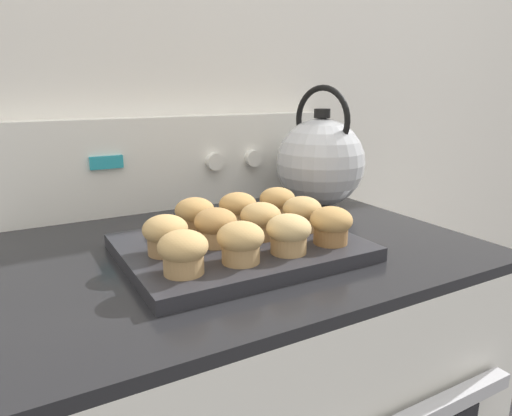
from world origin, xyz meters
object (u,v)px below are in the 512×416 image
at_px(muffin_r1_c3, 302,213).
at_px(muffin_r2_c3, 277,202).
at_px(muffin_r0_c2, 289,233).
at_px(muffin_r2_c1, 195,214).
at_px(muffin_pan, 240,247).
at_px(muffin_r0_c0, 183,251).
at_px(muffin_r0_c3, 331,225).
at_px(muffin_r1_c0, 165,234).
at_px(muffin_r1_c1, 216,226).
at_px(muffin_r1_c2, 261,220).
at_px(tea_kettle, 320,161).
at_px(muffin_r0_c1, 241,241).
at_px(muffin_r2_c2, 238,208).

height_order(muffin_r1_c3, muffin_r2_c3, same).
relative_size(muffin_r0_c2, muffin_r2_c1, 1.00).
relative_size(muffin_pan, muffin_r2_c3, 5.47).
relative_size(muffin_r0_c0, muffin_r0_c3, 1.00).
height_order(muffin_pan, muffin_r1_c0, muffin_r1_c0).
bearing_deg(muffin_r0_c2, muffin_r2_c3, 63.28).
xyz_separation_m(muffin_r1_c1, muffin_r2_c3, (0.17, 0.08, 0.00)).
relative_size(muffin_r0_c0, muffin_r0_c2, 1.00).
xyz_separation_m(muffin_r1_c0, muffin_r1_c3, (0.25, -0.00, 0.00)).
height_order(muffin_pan, muffin_r0_c3, muffin_r0_c3).
bearing_deg(muffin_r1_c2, muffin_r0_c0, -154.29).
height_order(muffin_r0_c0, tea_kettle, tea_kettle).
height_order(muffin_r1_c2, muffin_r2_c1, same).
bearing_deg(muffin_r2_c3, tea_kettle, 31.11).
bearing_deg(tea_kettle, muffin_r0_c3, -123.73).
xyz_separation_m(muffin_r0_c2, muffin_r1_c0, (-0.16, 0.09, 0.00)).
bearing_deg(muffin_r0_c3, muffin_r2_c3, 89.49).
bearing_deg(muffin_r1_c1, muffin_r0_c1, -90.00).
distance_m(muffin_r0_c2, muffin_r1_c2, 0.08).
relative_size(muffin_r0_c0, muffin_r1_c1, 1.00).
distance_m(muffin_r0_c3, muffin_r2_c2, 0.18).
bearing_deg(muffin_r2_c2, muffin_r1_c2, -90.42).
distance_m(muffin_r2_c1, muffin_r2_c2, 0.08).
bearing_deg(muffin_r2_c1, tea_kettle, 17.42).
bearing_deg(muffin_r1_c1, tea_kettle, 28.82).
relative_size(muffin_r0_c1, muffin_r1_c0, 1.00).
xyz_separation_m(muffin_r0_c1, muffin_r2_c2, (0.08, 0.17, 0.00)).
bearing_deg(muffin_r2_c1, muffin_r1_c2, -45.93).
bearing_deg(muffin_r0_c2, muffin_pan, 115.22).
xyz_separation_m(muffin_r0_c1, muffin_r1_c0, (-0.08, 0.09, 0.00)).
bearing_deg(muffin_r1_c1, muffin_r1_c3, -0.99).
xyz_separation_m(muffin_r0_c1, muffin_r0_c3, (0.16, 0.00, 0.00)).
xyz_separation_m(muffin_r0_c0, muffin_r2_c1, (0.08, 0.17, 0.00)).
relative_size(muffin_r0_c3, muffin_r1_c1, 1.00).
relative_size(muffin_r1_c2, muffin_r2_c2, 1.00).
relative_size(muffin_r1_c0, tea_kettle, 0.25).
relative_size(muffin_r1_c0, muffin_r1_c3, 1.00).
height_order(muffin_r1_c1, muffin_r2_c2, same).
distance_m(muffin_r1_c0, muffin_r1_c3, 0.25).
bearing_deg(muffin_r0_c0, muffin_r0_c1, -1.14).
bearing_deg(tea_kettle, muffin_r0_c0, -147.59).
xyz_separation_m(muffin_r2_c2, muffin_r2_c3, (0.09, 0.00, 0.00)).
bearing_deg(muffin_r0_c2, muffin_r1_c0, 152.03).
relative_size(muffin_r1_c2, muffin_r1_c3, 1.00).
relative_size(muffin_r0_c0, tea_kettle, 0.25).
distance_m(muffin_pan, tea_kettle, 0.37).
height_order(muffin_r1_c3, muffin_r2_c1, same).
xyz_separation_m(muffin_r0_c0, muffin_r0_c1, (0.09, -0.00, 0.00)).
xyz_separation_m(muffin_pan, muffin_r2_c2, (0.04, 0.08, 0.04)).
distance_m(muffin_r0_c1, muffin_r1_c3, 0.18).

